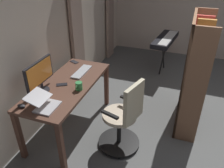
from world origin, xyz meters
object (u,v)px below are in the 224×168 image
(laptop, at_px, (44,103))
(bookshelf, at_px, (191,73))
(computer_keyboard, at_px, (82,72))
(computer_mouse, at_px, (21,106))
(mug_tea, at_px, (79,86))
(piano_keyboard, at_px, (165,40))
(office_chair, at_px, (124,119))
(desk, at_px, (68,90))
(computer_monitor, at_px, (40,74))
(cell_phone_by_monitor, at_px, (62,85))
(cell_phone_face_up, at_px, (74,62))

(laptop, bearing_deg, bookshelf, 129.34)
(computer_keyboard, distance_m, computer_mouse, 1.04)
(computer_mouse, bearing_deg, mug_tea, 141.28)
(computer_mouse, bearing_deg, piano_keyboard, 157.43)
(laptop, bearing_deg, office_chair, 116.67)
(office_chair, height_order, mug_tea, office_chair)
(desk, distance_m, bookshelf, 1.73)
(bookshelf, bearing_deg, computer_mouse, -52.25)
(computer_monitor, relative_size, mug_tea, 3.76)
(office_chair, distance_m, piano_keyboard, 2.42)
(desk, xyz_separation_m, piano_keyboard, (-2.28, 0.99, 0.06))
(computer_keyboard, bearing_deg, bookshelf, 103.91)
(computer_mouse, xyz_separation_m, mug_tea, (-0.56, 0.45, 0.04))
(laptop, height_order, cell_phone_by_monitor, laptop)
(office_chair, bearing_deg, mug_tea, 103.05)
(desk, height_order, cell_phone_face_up, cell_phone_face_up)
(office_chair, distance_m, mug_tea, 0.71)
(computer_keyboard, distance_m, cell_phone_by_monitor, 0.42)
(desk, bearing_deg, computer_keyboard, 172.85)
(computer_mouse, xyz_separation_m, cell_phone_face_up, (-1.29, -0.00, -0.01))
(computer_monitor, xyz_separation_m, computer_keyboard, (-0.62, 0.26, -0.22))
(computer_monitor, relative_size, piano_keyboard, 0.49)
(cell_phone_by_monitor, bearing_deg, mug_tea, 52.74)
(office_chair, bearing_deg, cell_phone_face_up, 71.39)
(computer_monitor, bearing_deg, mug_tea, 111.36)
(desk, distance_m, piano_keyboard, 2.49)
(laptop, height_order, cell_phone_face_up, laptop)
(office_chair, distance_m, computer_mouse, 1.23)
(laptop, relative_size, cell_phone_by_monitor, 2.27)
(desk, bearing_deg, cell_phone_face_up, -160.65)
(computer_mouse, height_order, piano_keyboard, computer_mouse)
(computer_keyboard, distance_m, laptop, 0.92)
(desk, relative_size, piano_keyboard, 1.45)
(desk, relative_size, cell_phone_face_up, 10.63)
(desk, bearing_deg, computer_mouse, -19.32)
(desk, xyz_separation_m, computer_mouse, (0.65, -0.23, 0.11))
(desk, relative_size, mug_tea, 11.12)
(computer_mouse, bearing_deg, laptop, 110.80)
(mug_tea, relative_size, bookshelf, 0.08)
(laptop, xyz_separation_m, bookshelf, (-1.29, 1.54, 0.02))
(bookshelf, bearing_deg, computer_keyboard, -76.09)
(laptop, relative_size, cell_phone_face_up, 2.27)
(computer_keyboard, height_order, computer_mouse, computer_mouse)
(computer_keyboard, distance_m, bookshelf, 1.56)
(desk, xyz_separation_m, cell_phone_face_up, (-0.65, -0.23, 0.10))
(laptop, height_order, mug_tea, laptop)
(desk, distance_m, cell_phone_by_monitor, 0.12)
(cell_phone_face_up, relative_size, piano_keyboard, 0.14)
(computer_keyboard, bearing_deg, office_chair, 58.74)
(cell_phone_by_monitor, height_order, bookshelf, bookshelf)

